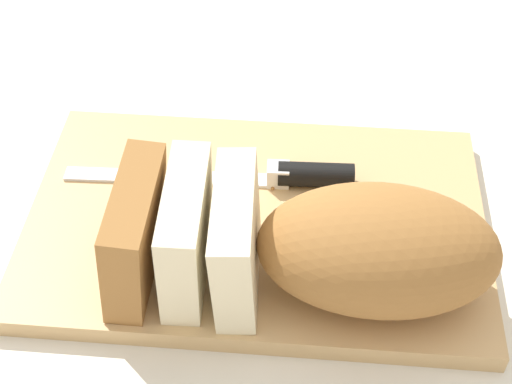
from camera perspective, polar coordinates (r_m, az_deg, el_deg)
The scene contains 8 objects.
ground_plane at distance 0.67m, azimuth 0.00°, elevation -2.89°, with size 3.00×3.00×0.00m, color silver.
cutting_board at distance 0.66m, azimuth 0.00°, elevation -2.37°, with size 0.40×0.26×0.02m, color tan.
bread_loaf at distance 0.58m, azimuth 4.47°, elevation -3.99°, with size 0.30×0.12×0.09m.
bread_knife at distance 0.68m, azimuth 2.08°, elevation 1.28°, with size 0.26×0.04×0.02m.
crumb_near_knife at distance 0.65m, azimuth -2.27°, elevation -2.21°, with size 0.01×0.01×0.01m, color #996633.
crumb_near_loaf at distance 0.63m, azimuth -1.85°, elevation -4.58°, with size 0.00×0.00×0.00m, color #996633.
crumb_stray_left at distance 0.68m, azimuth 1.26°, elevation 0.27°, with size 0.00×0.00×0.00m, color #996633.
crumb_stray_right at distance 0.62m, azimuth 2.73°, elevation -5.30°, with size 0.01×0.01×0.01m, color #996633.
Camera 1 is at (-0.05, 0.44, 0.50)m, focal length 52.92 mm.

